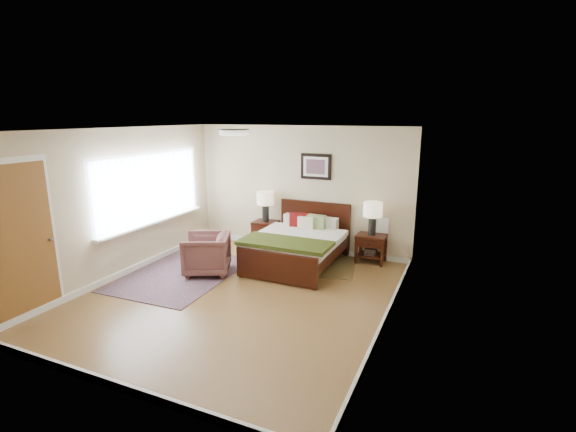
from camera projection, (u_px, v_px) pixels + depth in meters
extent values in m
plane|color=brown|center=(239.00, 295.00, 6.42)|extent=(5.00, 5.00, 0.00)
cube|color=#C2B48D|center=(300.00, 189.00, 8.35)|extent=(4.50, 0.04, 2.50)
cube|color=#C2B48D|center=(100.00, 273.00, 3.90)|extent=(4.50, 0.04, 2.50)
cube|color=#C2B48D|center=(121.00, 203.00, 7.00)|extent=(0.04, 5.00, 2.50)
cube|color=#C2B48D|center=(391.00, 233.00, 5.24)|extent=(0.04, 5.00, 2.50)
cube|color=white|center=(234.00, 129.00, 5.83)|extent=(4.50, 5.00, 0.02)
cube|color=silver|center=(150.00, 188.00, 7.58)|extent=(0.02, 2.72, 1.32)
cube|color=silver|center=(151.00, 188.00, 7.58)|extent=(0.01, 2.60, 1.20)
cube|color=silver|center=(155.00, 222.00, 7.71)|extent=(0.10, 2.72, 0.04)
cube|color=silver|center=(22.00, 240.00, 5.48)|extent=(0.01, 1.00, 2.18)
cube|color=brown|center=(23.00, 243.00, 5.48)|extent=(0.01, 0.90, 2.10)
cylinder|color=#999999|center=(51.00, 240.00, 5.82)|extent=(0.04, 0.04, 0.04)
cylinder|color=white|center=(234.00, 132.00, 5.84)|extent=(0.40, 0.40, 0.07)
cylinder|color=beige|center=(234.00, 130.00, 5.83)|extent=(0.44, 0.44, 0.01)
cube|color=black|center=(315.00, 226.00, 8.35)|extent=(1.45, 0.06, 1.01)
cube|color=black|center=(276.00, 268.00, 6.79)|extent=(1.45, 0.06, 0.51)
cube|color=black|center=(264.00, 246.00, 7.87)|extent=(0.06, 1.80, 0.16)
cube|color=black|center=(333.00, 255.00, 7.33)|extent=(0.06, 1.80, 0.16)
cube|color=silver|center=(297.00, 244.00, 7.57)|extent=(1.35, 1.78, 0.20)
cube|color=silver|center=(295.00, 239.00, 7.45)|extent=(1.53, 1.55, 0.09)
cube|color=#303B11|center=(285.00, 243.00, 7.04)|extent=(1.57, 0.70, 0.06)
cube|color=silver|center=(296.00, 220.00, 8.23)|extent=(0.45, 0.18, 0.24)
cube|color=silver|center=(326.00, 224.00, 7.98)|extent=(0.45, 0.18, 0.24)
cube|color=#5C0A0A|center=(299.00, 221.00, 8.07)|extent=(0.35, 0.17, 0.29)
cube|color=olive|center=(316.00, 222.00, 7.93)|extent=(0.35, 0.16, 0.29)
cube|color=beige|center=(306.00, 223.00, 7.93)|extent=(0.31, 0.13, 0.25)
cube|color=black|center=(316.00, 167.00, 8.08)|extent=(0.62, 0.03, 0.50)
cube|color=silver|center=(316.00, 167.00, 8.07)|extent=(0.50, 0.01, 0.38)
cube|color=#A52D23|center=(315.00, 167.00, 8.06)|extent=(0.38, 0.01, 0.28)
cube|color=black|center=(266.00, 222.00, 8.57)|extent=(0.48, 0.43, 0.05)
cube|color=black|center=(253.00, 237.00, 8.56)|extent=(0.05, 0.05, 0.52)
cube|color=black|center=(271.00, 239.00, 8.39)|extent=(0.05, 0.05, 0.52)
cube|color=black|center=(261.00, 232.00, 8.89)|extent=(0.05, 0.05, 0.52)
cube|color=black|center=(279.00, 234.00, 8.72)|extent=(0.05, 0.05, 0.52)
cube|color=black|center=(261.00, 229.00, 8.42)|extent=(0.42, 0.03, 0.14)
cube|color=black|center=(372.00, 236.00, 7.72)|extent=(0.54, 0.40, 0.05)
cube|color=black|center=(356.00, 251.00, 7.72)|extent=(0.05, 0.05, 0.49)
cube|color=black|center=(382.00, 254.00, 7.54)|extent=(0.05, 0.05, 0.49)
cube|color=black|center=(361.00, 246.00, 8.03)|extent=(0.05, 0.05, 0.49)
cube|color=black|center=(386.00, 249.00, 7.84)|extent=(0.05, 0.05, 0.49)
cube|color=black|center=(369.00, 244.00, 7.58)|extent=(0.48, 0.03, 0.14)
cube|color=black|center=(371.00, 255.00, 7.81)|extent=(0.48, 0.34, 0.03)
cube|color=black|center=(371.00, 254.00, 7.80)|extent=(0.20, 0.25, 0.03)
cube|color=black|center=(371.00, 252.00, 7.79)|extent=(0.20, 0.25, 0.03)
cube|color=black|center=(371.00, 250.00, 7.78)|extent=(0.20, 0.25, 0.03)
cube|color=black|center=(371.00, 248.00, 7.78)|extent=(0.20, 0.25, 0.03)
cylinder|color=black|center=(266.00, 213.00, 8.53)|extent=(0.14, 0.14, 0.32)
cylinder|color=black|center=(265.00, 205.00, 8.49)|extent=(0.02, 0.02, 0.06)
cylinder|color=beige|center=(265.00, 198.00, 8.45)|extent=(0.35, 0.35, 0.26)
cylinder|color=black|center=(372.00, 226.00, 7.68)|extent=(0.14, 0.14, 0.32)
cylinder|color=black|center=(373.00, 217.00, 7.63)|extent=(0.02, 0.02, 0.06)
cylinder|color=beige|center=(373.00, 210.00, 7.60)|extent=(0.35, 0.35, 0.26)
imported|color=brown|center=(206.00, 254.00, 7.22)|extent=(1.02, 1.01, 0.70)
cube|color=#0C0D3D|center=(182.00, 274.00, 7.26)|extent=(1.75, 2.42, 0.01)
cube|color=black|center=(333.00, 266.00, 7.62)|extent=(1.02, 1.33, 0.01)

